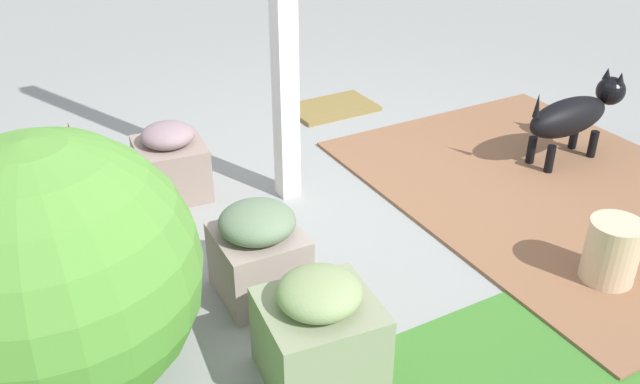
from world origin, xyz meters
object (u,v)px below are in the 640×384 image
(ceramic_urn, at_px, (611,253))
(doormat, at_px, (332,108))
(stone_planter_nearest, at_px, (171,162))
(terracotta_pot_spiky, at_px, (81,191))
(stone_planter_mid, at_px, (259,252))
(dog, at_px, (574,114))
(round_shrub, at_px, (54,275))
(stone_planter_far, at_px, (319,332))

(ceramic_urn, relative_size, doormat, 0.52)
(stone_planter_nearest, relative_size, terracotta_pot_spiky, 0.63)
(stone_planter_mid, xyz_separation_m, dog, (-2.22, -0.29, 0.09))
(stone_planter_nearest, bearing_deg, round_shrub, 57.63)
(stone_planter_far, bearing_deg, ceramic_urn, 175.30)
(doormat, bearing_deg, stone_planter_mid, 51.47)
(dog, height_order, doormat, dog)
(terracotta_pot_spiky, height_order, ceramic_urn, terracotta_pot_spiky)
(stone_planter_mid, bearing_deg, round_shrub, 11.90)
(round_shrub, bearing_deg, stone_planter_nearest, -122.37)
(round_shrub, distance_m, terracotta_pot_spiky, 0.96)
(stone_planter_nearest, height_order, stone_planter_far, stone_planter_far)
(terracotta_pot_spiky, relative_size, ceramic_urn, 2.15)
(stone_planter_mid, bearing_deg, doormat, -128.53)
(stone_planter_mid, bearing_deg, stone_planter_nearest, -87.47)
(round_shrub, bearing_deg, terracotta_pot_spiky, -105.61)
(doormat, bearing_deg, ceramic_urn, 91.74)
(round_shrub, xyz_separation_m, ceramic_urn, (-2.27, 0.52, -0.35))
(round_shrub, bearing_deg, stone_planter_far, 153.80)
(stone_planter_mid, height_order, stone_planter_far, stone_planter_far)
(stone_planter_nearest, relative_size, stone_planter_mid, 0.96)
(stone_planter_far, height_order, dog, dog)
(stone_planter_mid, bearing_deg, terracotta_pot_spiky, -51.24)
(stone_planter_nearest, bearing_deg, doormat, -155.82)
(doormat, bearing_deg, dog, 121.57)
(stone_planter_nearest, height_order, terracotta_pot_spiky, terracotta_pot_spiky)
(dog, relative_size, doormat, 1.26)
(doormat, bearing_deg, terracotta_pot_spiky, 26.60)
(stone_planter_nearest, bearing_deg, ceramic_urn, 129.80)
(stone_planter_mid, xyz_separation_m, round_shrub, (0.84, 0.18, 0.29))
(round_shrub, height_order, doormat, round_shrub)
(terracotta_pot_spiky, height_order, dog, terracotta_pot_spiky)
(stone_planter_nearest, relative_size, round_shrub, 0.42)
(stone_planter_mid, height_order, ceramic_urn, stone_planter_mid)
(ceramic_urn, bearing_deg, stone_planter_nearest, -50.20)
(stone_planter_far, xyz_separation_m, round_shrub, (0.82, -0.40, 0.30))
(stone_planter_far, distance_m, round_shrub, 0.96)
(doormat, bearing_deg, stone_planter_far, 58.95)
(stone_planter_far, relative_size, round_shrub, 0.46)
(stone_planter_mid, relative_size, doormat, 0.74)
(ceramic_urn, bearing_deg, stone_planter_far, -4.70)
(terracotta_pot_spiky, bearing_deg, doormat, -153.40)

